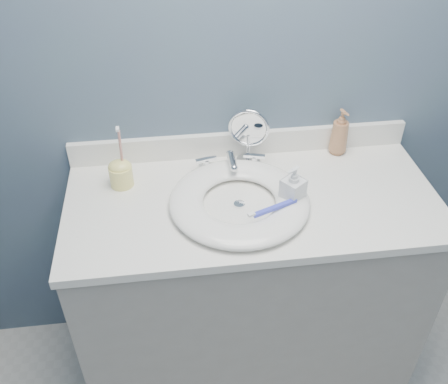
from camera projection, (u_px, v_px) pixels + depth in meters
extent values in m
cube|color=#4E5D75|center=(242.00, 71.00, 1.64)|extent=(2.20, 0.02, 2.40)
cube|color=#A29C94|center=(249.00, 290.00, 1.91)|extent=(1.20, 0.55, 0.85)
cube|color=white|center=(253.00, 202.00, 1.64)|extent=(1.22, 0.57, 0.03)
cube|color=white|center=(241.00, 143.00, 1.80)|extent=(1.22, 0.02, 0.09)
cylinder|color=silver|center=(239.00, 204.00, 1.60)|extent=(0.04, 0.04, 0.01)
cube|color=silver|center=(230.00, 166.00, 1.76)|extent=(0.22, 0.05, 0.01)
cylinder|color=silver|center=(230.00, 160.00, 1.74)|extent=(0.03, 0.03, 0.06)
cylinder|color=silver|center=(232.00, 160.00, 1.69)|extent=(0.02, 0.09, 0.02)
sphere|color=silver|center=(234.00, 168.00, 1.65)|extent=(0.03, 0.03, 0.03)
cylinder|color=silver|center=(206.00, 164.00, 1.74)|extent=(0.02, 0.02, 0.03)
cube|color=silver|center=(206.00, 159.00, 1.73)|extent=(0.08, 0.03, 0.01)
cylinder|color=silver|center=(254.00, 161.00, 1.76)|extent=(0.02, 0.02, 0.03)
cube|color=silver|center=(254.00, 156.00, 1.74)|extent=(0.08, 0.03, 0.01)
cylinder|color=silver|center=(248.00, 160.00, 1.79)|extent=(0.08, 0.08, 0.01)
cylinder|color=silver|center=(248.00, 148.00, 1.76)|extent=(0.01, 0.01, 0.11)
torus|color=silver|center=(249.00, 128.00, 1.71)|extent=(0.14, 0.05, 0.14)
cylinder|color=white|center=(249.00, 128.00, 1.71)|extent=(0.12, 0.04, 0.12)
imported|color=#A9724C|center=(340.00, 132.00, 1.79)|extent=(0.08, 0.08, 0.17)
imported|color=silver|center=(293.00, 186.00, 1.56)|extent=(0.09, 0.09, 0.14)
cylinder|color=#F9EC7C|center=(121.00, 176.00, 1.66)|extent=(0.08, 0.08, 0.07)
ellipsoid|color=#F9EC7C|center=(120.00, 167.00, 1.64)|extent=(0.08, 0.07, 0.05)
cylinder|color=tan|center=(121.00, 149.00, 1.60)|extent=(0.02, 0.03, 0.15)
cube|color=white|center=(117.00, 129.00, 1.55)|extent=(0.01, 0.02, 0.01)
cube|color=blue|center=(275.00, 208.00, 1.52)|extent=(0.15, 0.07, 0.01)
cube|color=white|center=(251.00, 215.00, 1.48)|extent=(0.03, 0.02, 0.01)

